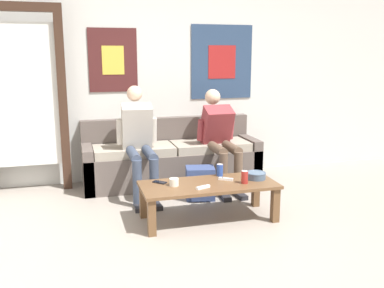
{
  "coord_description": "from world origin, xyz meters",
  "views": [
    {
      "loc": [
        -1.27,
        -2.91,
        1.59
      ],
      "look_at": [
        -0.07,
        1.34,
        0.66
      ],
      "focal_mm": 40.0,
      "sensor_mm": 36.0,
      "label": 1
    }
  ],
  "objects_px": {
    "person_seated_adult": "(139,138)",
    "cell_phone": "(160,182)",
    "ceramic_bowl": "(256,175)",
    "pillar_candle": "(174,182)",
    "backpack": "(200,184)",
    "drink_can_blue": "(220,170)",
    "coffee_table": "(208,189)",
    "drink_can_red": "(245,177)",
    "couch": "(172,160)",
    "person_seated_teen": "(220,135)",
    "game_controller_near_right": "(203,187)",
    "game_controller_near_left": "(226,179)"
  },
  "relations": [
    {
      "from": "person_seated_teen",
      "to": "cell_phone",
      "type": "height_order",
      "value": "person_seated_teen"
    },
    {
      "from": "couch",
      "to": "pillar_candle",
      "type": "height_order",
      "value": "couch"
    },
    {
      "from": "drink_can_blue",
      "to": "backpack",
      "type": "bearing_deg",
      "value": 103.08
    },
    {
      "from": "game_controller_near_left",
      "to": "game_controller_near_right",
      "type": "height_order",
      "value": "same"
    },
    {
      "from": "coffee_table",
      "to": "pillar_candle",
      "type": "bearing_deg",
      "value": 176.71
    },
    {
      "from": "drink_can_red",
      "to": "cell_phone",
      "type": "height_order",
      "value": "drink_can_red"
    },
    {
      "from": "person_seated_teen",
      "to": "ceramic_bowl",
      "type": "height_order",
      "value": "person_seated_teen"
    },
    {
      "from": "ceramic_bowl",
      "to": "pillar_candle",
      "type": "relative_size",
      "value": 2.19
    },
    {
      "from": "game_controller_near_left",
      "to": "ceramic_bowl",
      "type": "bearing_deg",
      "value": -7.39
    },
    {
      "from": "backpack",
      "to": "cell_phone",
      "type": "xyz_separation_m",
      "value": [
        -0.55,
        -0.46,
        0.2
      ]
    },
    {
      "from": "couch",
      "to": "person_seated_teen",
      "type": "relative_size",
      "value": 1.86
    },
    {
      "from": "coffee_table",
      "to": "drink_can_red",
      "type": "relative_size",
      "value": 10.6
    },
    {
      "from": "person_seated_adult",
      "to": "game_controller_near_right",
      "type": "height_order",
      "value": "person_seated_adult"
    },
    {
      "from": "drink_can_blue",
      "to": "cell_phone",
      "type": "relative_size",
      "value": 0.87
    },
    {
      "from": "coffee_table",
      "to": "person_seated_adult",
      "type": "height_order",
      "value": "person_seated_adult"
    },
    {
      "from": "couch",
      "to": "pillar_candle",
      "type": "relative_size",
      "value": 24.28
    },
    {
      "from": "game_controller_near_right",
      "to": "pillar_candle",
      "type": "bearing_deg",
      "value": 147.18
    },
    {
      "from": "drink_can_blue",
      "to": "drink_can_red",
      "type": "relative_size",
      "value": 1.0
    },
    {
      "from": "couch",
      "to": "game_controller_near_left",
      "type": "height_order",
      "value": "couch"
    },
    {
      "from": "game_controller_near_left",
      "to": "cell_phone",
      "type": "relative_size",
      "value": 0.96
    },
    {
      "from": "person_seated_adult",
      "to": "game_controller_near_right",
      "type": "bearing_deg",
      "value": -68.66
    },
    {
      "from": "couch",
      "to": "drink_can_red",
      "type": "distance_m",
      "value": 1.46
    },
    {
      "from": "person_seated_adult",
      "to": "drink_can_blue",
      "type": "height_order",
      "value": "person_seated_adult"
    },
    {
      "from": "backpack",
      "to": "game_controller_near_right",
      "type": "xyz_separation_m",
      "value": [
        -0.2,
        -0.74,
        0.21
      ]
    },
    {
      "from": "game_controller_near_left",
      "to": "backpack",
      "type": "bearing_deg",
      "value": 100.01
    },
    {
      "from": "couch",
      "to": "drink_can_red",
      "type": "xyz_separation_m",
      "value": [
        0.4,
        -1.4,
        0.14
      ]
    },
    {
      "from": "game_controller_near_right",
      "to": "cell_phone",
      "type": "height_order",
      "value": "game_controller_near_right"
    },
    {
      "from": "backpack",
      "to": "game_controller_near_left",
      "type": "bearing_deg",
      "value": -79.99
    },
    {
      "from": "person_seated_teen",
      "to": "drink_can_blue",
      "type": "xyz_separation_m",
      "value": [
        -0.27,
        -0.77,
        -0.21
      ]
    },
    {
      "from": "person_seated_teen",
      "to": "ceramic_bowl",
      "type": "bearing_deg",
      "value": -87.2
    },
    {
      "from": "couch",
      "to": "coffee_table",
      "type": "distance_m",
      "value": 1.31
    },
    {
      "from": "person_seated_adult",
      "to": "drink_can_blue",
      "type": "bearing_deg",
      "value": -45.82
    },
    {
      "from": "person_seated_teen",
      "to": "backpack",
      "type": "relative_size",
      "value": 3.23
    },
    {
      "from": "backpack",
      "to": "ceramic_bowl",
      "type": "height_order",
      "value": "ceramic_bowl"
    },
    {
      "from": "pillar_candle",
      "to": "drink_can_red",
      "type": "xyz_separation_m",
      "value": [
        0.67,
        -0.11,
        0.03
      ]
    },
    {
      "from": "drink_can_blue",
      "to": "drink_can_red",
      "type": "height_order",
      "value": "same"
    },
    {
      "from": "backpack",
      "to": "cell_phone",
      "type": "height_order",
      "value": "cell_phone"
    },
    {
      "from": "person_seated_adult",
      "to": "cell_phone",
      "type": "height_order",
      "value": "person_seated_adult"
    },
    {
      "from": "drink_can_red",
      "to": "cell_phone",
      "type": "distance_m",
      "value": 0.82
    },
    {
      "from": "game_controller_near_left",
      "to": "game_controller_near_right",
      "type": "relative_size",
      "value": 0.93
    },
    {
      "from": "backpack",
      "to": "game_controller_near_left",
      "type": "height_order",
      "value": "game_controller_near_left"
    },
    {
      "from": "game_controller_near_right",
      "to": "drink_can_blue",
      "type": "bearing_deg",
      "value": 50.9
    },
    {
      "from": "pillar_candle",
      "to": "cell_phone",
      "type": "distance_m",
      "value": 0.17
    },
    {
      "from": "backpack",
      "to": "person_seated_adult",
      "type": "bearing_deg",
      "value": 151.02
    },
    {
      "from": "pillar_candle",
      "to": "drink_can_blue",
      "type": "xyz_separation_m",
      "value": [
        0.53,
        0.2,
        0.03
      ]
    },
    {
      "from": "person_seated_adult",
      "to": "drink_can_blue",
      "type": "distance_m",
      "value": 1.05
    },
    {
      "from": "ceramic_bowl",
      "to": "couch",
      "type": "bearing_deg",
      "value": 113.68
    },
    {
      "from": "couch",
      "to": "game_controller_near_right",
      "type": "relative_size",
      "value": 14.81
    },
    {
      "from": "couch",
      "to": "pillar_candle",
      "type": "distance_m",
      "value": 1.33
    },
    {
      "from": "ceramic_bowl",
      "to": "game_controller_near_left",
      "type": "relative_size",
      "value": 1.43
    }
  ]
}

